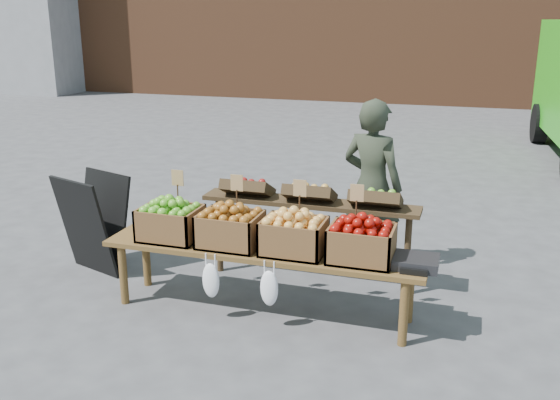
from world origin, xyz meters
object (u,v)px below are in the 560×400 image
(back_table, at_px, (309,230))
(display_bench, at_px, (262,281))
(chalkboard_sign, at_px, (94,223))
(crate_green_apples, at_px, (361,244))
(crate_golden_apples, at_px, (171,223))
(crate_russet_pears, at_px, (230,230))
(crate_red_apples, at_px, (294,236))
(vendor, at_px, (372,186))
(weighing_scale, at_px, (416,262))

(back_table, distance_m, display_bench, 0.79)
(chalkboard_sign, height_order, crate_green_apples, chalkboard_sign)
(crate_golden_apples, relative_size, crate_russet_pears, 1.00)
(crate_russet_pears, relative_size, crate_red_apples, 1.00)
(vendor, xyz_separation_m, weighing_scale, (0.56, -1.24, -0.23))
(chalkboard_sign, bearing_deg, display_bench, 7.95)
(vendor, xyz_separation_m, crate_green_apples, (0.13, -1.24, -0.13))
(display_bench, distance_m, weighing_scale, 1.29)
(vendor, relative_size, crate_golden_apples, 3.37)
(back_table, bearing_deg, vendor, 47.21)
(display_bench, height_order, crate_russet_pears, crate_russet_pears)
(crate_green_apples, bearing_deg, crate_russet_pears, 180.00)
(vendor, height_order, crate_red_apples, vendor)
(chalkboard_sign, distance_m, back_table, 2.09)
(crate_green_apples, xyz_separation_m, weighing_scale, (0.43, 0.00, -0.10))
(crate_golden_apples, bearing_deg, display_bench, 0.00)
(crate_golden_apples, xyz_separation_m, crate_red_apples, (1.10, 0.00, 0.00))
(display_bench, height_order, crate_green_apples, crate_green_apples)
(back_table, bearing_deg, crate_green_apples, -49.65)
(display_bench, xyz_separation_m, crate_red_apples, (0.27, 0.00, 0.42))
(back_table, xyz_separation_m, crate_golden_apples, (-1.04, -0.72, 0.19))
(chalkboard_sign, relative_size, crate_red_apples, 1.95)
(crate_golden_apples, height_order, weighing_scale, crate_golden_apples)
(display_bench, bearing_deg, weighing_scale, 0.00)
(crate_red_apples, relative_size, weighing_scale, 1.47)
(crate_green_apples, relative_size, weighing_scale, 1.47)
(chalkboard_sign, distance_m, crate_russet_pears, 1.62)
(crate_golden_apples, bearing_deg, crate_green_apples, 0.00)
(chalkboard_sign, relative_size, crate_golden_apples, 1.95)
(chalkboard_sign, xyz_separation_m, crate_russet_pears, (1.57, -0.36, 0.22))
(chalkboard_sign, distance_m, crate_green_apples, 2.70)
(vendor, xyz_separation_m, crate_red_apples, (-0.42, -1.24, -0.13))
(vendor, height_order, crate_green_apples, vendor)
(weighing_scale, bearing_deg, chalkboard_sign, 173.37)
(crate_red_apples, bearing_deg, vendor, 71.34)
(vendor, relative_size, crate_russet_pears, 3.37)
(display_bench, xyz_separation_m, crate_golden_apples, (-0.82, 0.00, 0.42))
(display_bench, bearing_deg, crate_golden_apples, 180.00)
(crate_russet_pears, bearing_deg, vendor, 51.98)
(crate_russet_pears, relative_size, crate_green_apples, 1.00)
(crate_red_apples, bearing_deg, crate_russet_pears, 180.00)
(back_table, distance_m, crate_russet_pears, 0.89)
(display_bench, distance_m, crate_russet_pears, 0.51)
(vendor, bearing_deg, crate_red_apples, 89.70)
(crate_golden_apples, relative_size, weighing_scale, 1.47)
(crate_red_apples, bearing_deg, chalkboard_sign, 170.37)
(vendor, height_order, crate_golden_apples, vendor)
(vendor, xyz_separation_m, back_table, (-0.48, -0.52, -0.32))
(display_bench, relative_size, crate_golden_apples, 5.40)
(crate_golden_apples, relative_size, crate_green_apples, 1.00)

